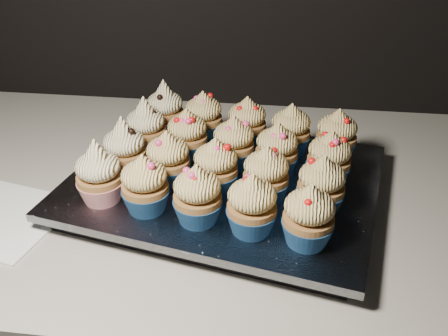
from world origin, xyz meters
name	(u,v)px	position (x,y,z in m)	size (l,w,h in m)	color
worktop	(283,197)	(0.00, 1.70, 0.88)	(2.44, 0.64, 0.04)	beige
napkin	(5,219)	(-0.39, 1.57, 0.90)	(0.15, 0.15, 0.00)	white
baking_tray	(224,190)	(-0.09, 1.66, 0.91)	(0.40, 0.31, 0.02)	black
foil_lining	(224,181)	(-0.09, 1.66, 0.93)	(0.44, 0.34, 0.01)	silver
cupcake_0	(99,175)	(-0.25, 1.58, 0.97)	(0.06, 0.06, 0.10)	red
cupcake_1	(145,185)	(-0.18, 1.57, 0.97)	(0.06, 0.06, 0.08)	navy
cupcake_2	(197,196)	(-0.11, 1.55, 0.97)	(0.06, 0.06, 0.08)	navy
cupcake_3	(252,206)	(-0.04, 1.54, 0.97)	(0.06, 0.06, 0.08)	navy
cupcake_4	(309,217)	(0.03, 1.53, 0.97)	(0.06, 0.06, 0.08)	navy
cupcake_5	(125,150)	(-0.23, 1.65, 0.97)	(0.06, 0.06, 0.10)	red
cupcake_6	(168,160)	(-0.17, 1.64, 0.97)	(0.06, 0.06, 0.08)	navy
cupcake_7	(216,167)	(-0.10, 1.63, 0.97)	(0.06, 0.06, 0.08)	navy
cupcake_8	(266,176)	(-0.03, 1.61, 0.97)	(0.06, 0.06, 0.08)	navy
cupcake_9	(321,186)	(0.05, 1.60, 0.97)	(0.06, 0.06, 0.08)	navy
cupcake_10	(146,128)	(-0.22, 1.73, 0.97)	(0.06, 0.06, 0.10)	red
cupcake_11	(187,136)	(-0.15, 1.71, 0.97)	(0.06, 0.06, 0.08)	navy
cupcake_12	(234,144)	(-0.08, 1.70, 0.97)	(0.06, 0.06, 0.08)	navy
cupcake_13	(277,151)	(-0.01, 1.68, 0.97)	(0.06, 0.06, 0.08)	navy
cupcake_14	(329,159)	(0.06, 1.67, 0.97)	(0.06, 0.06, 0.08)	navy
cupcake_15	(165,110)	(-0.21, 1.80, 0.97)	(0.06, 0.06, 0.10)	red
cupcake_16	(203,117)	(-0.14, 1.78, 0.97)	(0.06, 0.06, 0.08)	navy
cupcake_17	(247,123)	(-0.06, 1.77, 0.97)	(0.06, 0.06, 0.08)	navy
cupcake_18	(290,131)	(0.00, 1.75, 0.97)	(0.06, 0.06, 0.08)	navy
cupcake_19	(336,136)	(0.07, 1.74, 0.97)	(0.06, 0.06, 0.08)	navy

